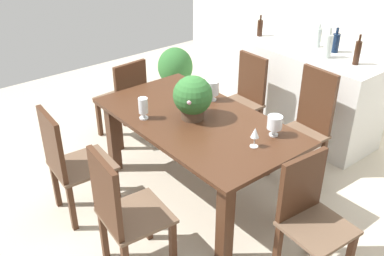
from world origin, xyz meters
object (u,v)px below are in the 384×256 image
object	(u,v)px
wine_glass	(255,134)
wine_bottle_amber	(328,46)
potted_plant_floor	(175,69)
flower_centerpiece	(193,97)
wine_bottle_green	(260,28)
chair_near_left	(69,160)
wine_bottle_tall	(336,43)
chair_near_right	(121,210)
wine_bottle_dark	(318,37)
chair_far_left	(244,96)
crystal_vase_center_near	(212,88)
dining_table	(197,132)
chair_foot_end	(309,213)
chair_far_right	(307,121)
chair_head_end	(125,98)
kitchen_counter	(301,90)
wine_bottle_clear	(357,53)
crystal_vase_right	(275,123)
crystal_vase_left	(143,107)

from	to	relation	value
wine_glass	wine_bottle_amber	xyz separation A→B (m)	(-0.53, 1.58, 0.21)
potted_plant_floor	wine_bottle_amber	bearing A→B (deg)	12.14
wine_glass	flower_centerpiece	bearing A→B (deg)	-173.97
wine_bottle_green	potted_plant_floor	world-z (taller)	wine_bottle_green
chair_near_left	wine_bottle_green	bearing A→B (deg)	-76.86
wine_bottle_tall	wine_bottle_green	bearing A→B (deg)	-167.23
chair_near_right	wine_bottle_tall	distance (m)	2.90
wine_bottle_dark	potted_plant_floor	distance (m)	1.98
wine_glass	wine_bottle_tall	size ratio (longest dim) A/B	0.62
chair_far_left	wine_glass	bearing A→B (deg)	-41.98
crystal_vase_center_near	wine_bottle_green	size ratio (longest dim) A/B	0.77
wine_bottle_green	dining_table	bearing A→B (deg)	-62.84
chair_near_right	chair_foot_end	distance (m)	1.29
dining_table	chair_far_right	size ratio (longest dim) A/B	1.72
flower_centerpiece	wine_bottle_dark	distance (m)	1.86
dining_table	chair_head_end	bearing A→B (deg)	179.68
wine_bottle_dark	wine_bottle_tall	xyz separation A→B (m)	(0.22, 0.00, -0.00)
chair_near_right	wine_bottle_amber	distance (m)	2.70
wine_bottle_tall	potted_plant_floor	world-z (taller)	wine_bottle_tall
crystal_vase_center_near	kitchen_counter	xyz separation A→B (m)	(-0.01, 1.34, -0.40)
chair_head_end	crystal_vase_center_near	xyz separation A→B (m)	(1.00, 0.34, 0.36)
dining_table	chair_far_right	world-z (taller)	chair_far_right
chair_near_left	dining_table	bearing A→B (deg)	-108.62
chair_far_left	wine_glass	xyz separation A→B (m)	(1.03, -0.94, 0.34)
wine_bottle_clear	wine_bottle_amber	xyz separation A→B (m)	(-0.29, -0.06, 0.00)
flower_centerpiece	crystal_vase_right	distance (m)	0.71
dining_table	chair_near_left	xyz separation A→B (m)	(-0.42, -1.00, -0.09)
wine_bottle_green	wine_bottle_clear	size ratio (longest dim) A/B	0.81
chair_far_right	crystal_vase_right	world-z (taller)	chair_far_right
flower_centerpiece	chair_foot_end	bearing A→B (deg)	1.20
wine_bottle_dark	chair_head_end	bearing A→B (deg)	-119.15
chair_head_end	crystal_vase_center_near	bearing A→B (deg)	104.82
chair_head_end	crystal_vase_right	xyz separation A→B (m)	(1.79, 0.29, 0.35)
chair_far_right	kitchen_counter	distance (m)	0.92
crystal_vase_left	wine_glass	world-z (taller)	crystal_vase_left
chair_foot_end	crystal_vase_right	world-z (taller)	chair_foot_end
chair_near_right	wine_glass	xyz separation A→B (m)	(0.22, 1.04, 0.33)
chair_near_left	wine_glass	xyz separation A→B (m)	(1.04, 1.05, 0.33)
chair_head_end	wine_bottle_clear	distance (m)	2.38
wine_bottle_clear	flower_centerpiece	bearing A→B (deg)	-103.73
crystal_vase_center_near	chair_head_end	bearing A→B (deg)	-161.44
wine_bottle_clear	wine_bottle_amber	distance (m)	0.30
chair_near_right	wine_bottle_clear	world-z (taller)	wine_bottle_clear
chair_near_left	flower_centerpiece	distance (m)	1.13
dining_table	flower_centerpiece	distance (m)	0.33
potted_plant_floor	chair_far_left	bearing A→B (deg)	-8.08
chair_near_left	kitchen_counter	xyz separation A→B (m)	(0.21, 2.68, -0.06)
dining_table	crystal_vase_right	xyz separation A→B (m)	(0.60, 0.29, 0.24)
wine_bottle_clear	chair_head_end	bearing A→B (deg)	-133.22
crystal_vase_right	wine_glass	bearing A→B (deg)	-84.94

